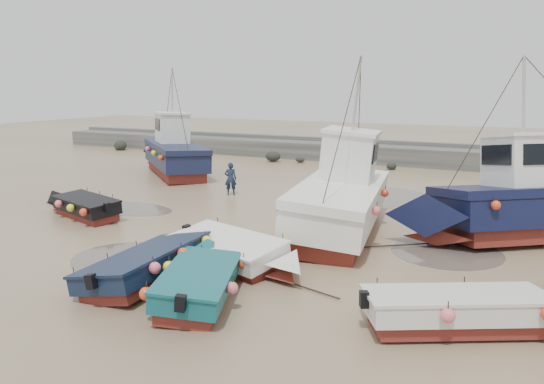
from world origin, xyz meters
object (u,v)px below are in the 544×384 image
Objects in this scene: dinghy_2 at (200,275)px; dinghy_5 at (238,249)px; dinghy_3 at (474,307)px; cabin_boat_2 at (537,202)px; dinghy_4 at (83,203)px; person at (231,195)px; dinghy_1 at (157,258)px; cabin_boat_1 at (341,194)px; cabin_boat_0 at (173,152)px.

dinghy_2 is 0.94× the size of dinghy_5.
cabin_boat_2 is at bearing 144.04° from dinghy_3.
dinghy_4 is 0.57× the size of cabin_boat_2.
dinghy_4 is 3.44× the size of person.
dinghy_1 is 0.67× the size of cabin_boat_2.
dinghy_2 is 0.51× the size of cabin_boat_1.
cabin_boat_2 reaches higher than dinghy_5.
dinghy_2 is at bearing -100.98° from dinghy_4.
cabin_boat_0 is 15.14m from cabin_boat_1.
person is at bearing 142.58° from cabin_boat_1.
cabin_boat_1 is 6.65m from cabin_boat_2.
dinghy_4 is at bearing 130.56° from dinghy_2.
dinghy_2 is 2.32m from dinghy_5.
cabin_boat_0 and cabin_boat_2 have the same top height.
cabin_boat_0 reaches higher than dinghy_1.
person is (-5.86, 11.19, -0.55)m from dinghy_2.
dinghy_5 is at bearing -129.16° from dinghy_3.
dinghy_4 is 16.98m from cabin_boat_2.
dinghy_4 is at bearing 146.01° from dinghy_1.
dinghy_3 is 1.06× the size of dinghy_4.
cabin_boat_0 is 0.79× the size of cabin_boat_1.
cabin_boat_2 is (7.67, 7.06, 0.76)m from dinghy_5.
dinghy_4 is 0.94× the size of dinghy_5.
dinghy_3 is at bearing -85.46° from cabin_boat_0.
cabin_boat_1 is at bearing 122.69° from person.
cabin_boat_2 is (6.41, 1.77, -0.01)m from cabin_boat_1.
cabin_boat_1 is at bearing -177.55° from dinghy_5.
dinghy_2 is 1.01× the size of dinghy_4.
dinghy_1 and dinghy_4 have the same top height.
dinghy_1 is at bearing 81.22° from person.
dinghy_3 is 23.21m from cabin_boat_0.
dinghy_2 is 10.13m from dinghy_4.
dinghy_2 is at bearing 88.06° from person.
dinghy_1 is 4.06× the size of person.
cabin_boat_0 is (-18.52, 13.97, 0.79)m from dinghy_3.
cabin_boat_2 is (7.40, 9.36, 0.76)m from dinghy_2.
dinghy_5 is 0.61× the size of cabin_boat_2.
dinghy_5 is at bearing 43.75° from dinghy_1.
dinghy_2 is 0.57× the size of cabin_boat_2.
dinghy_4 is at bearing -90.08° from dinghy_5.
cabin_boat_2 is (19.59, -5.68, -0.02)m from cabin_boat_0.
cabin_boat_0 is at bearing 122.09° from dinghy_1.
dinghy_2 is at bearing 22.58° from dinghy_5.
person is (3.08, 6.42, -0.56)m from dinghy_4.
dinghy_2 and dinghy_5 have the same top height.
cabin_boat_1 reaches higher than dinghy_2.
cabin_boat_1 is (0.99, 7.59, 0.76)m from dinghy_2.
dinghy_4 is 10.34m from cabin_boat_1.
cabin_boat_1 is at bearing -169.30° from dinghy_3.
dinghy_4 is (-7.10, 4.17, 0.02)m from dinghy_1.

